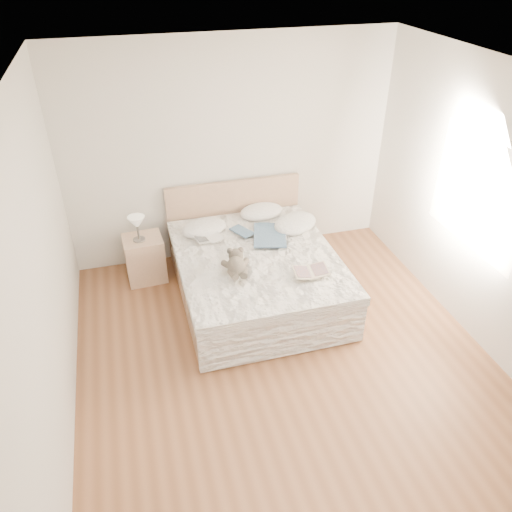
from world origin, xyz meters
The scene contains 17 objects.
floor centered at (0.00, 0.00, 0.00)m, with size 4.00×4.50×0.00m, color brown.
ceiling centered at (0.00, 0.00, 2.70)m, with size 4.00×4.50×0.00m, color white.
wall_back centered at (0.00, 2.25, 1.35)m, with size 4.00×0.02×2.70m, color silver.
wall_front centered at (0.00, -2.25, 1.35)m, with size 4.00×0.02×2.70m, color silver.
wall_left centered at (-2.00, 0.00, 1.35)m, with size 0.02×4.50×2.70m, color silver.
wall_right centered at (2.00, 0.00, 1.35)m, with size 0.02×4.50×2.70m, color silver.
window centered at (1.99, 0.30, 1.45)m, with size 0.02×1.30×1.10m, color white.
bed centered at (0.00, 1.19, 0.31)m, with size 1.72×2.14×1.00m.
nightstand centered at (-1.19, 1.86, 0.28)m, with size 0.45×0.40×0.56m, color tan.
table_lamp centered at (-1.22, 1.83, 0.78)m, with size 0.26×0.26×0.31m.
pillow_left centered at (-0.46, 1.77, 0.64)m, with size 0.55×0.39×0.17m, color white.
pillow_middle centered at (0.31, 1.98, 0.64)m, with size 0.55×0.39×0.17m, color white.
pillow_right centered at (0.61, 1.58, 0.64)m, with size 0.60×0.42×0.18m, color white.
blouse centered at (0.24, 1.42, 0.63)m, with size 0.58×0.62×0.02m, color #334E6A, non-canonical shape.
photo_book centered at (-0.46, 1.54, 0.63)m, with size 0.32×0.22×0.02m, color silver.
childrens_book centered at (0.44, 0.60, 0.63)m, with size 0.38×0.26×0.02m, color beige.
teddy_bear centered at (-0.31, 0.78, 0.65)m, with size 0.26×0.36×0.19m, color brown, non-canonical shape.
Camera 1 is at (-1.25, -3.31, 3.57)m, focal length 35.00 mm.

